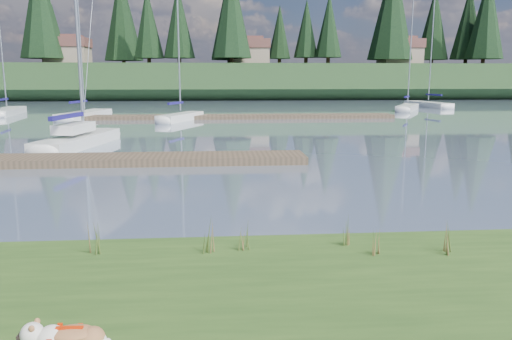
{
  "coord_description": "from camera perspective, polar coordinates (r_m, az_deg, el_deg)",
  "views": [
    {
      "loc": [
        0.48,
        -10.62,
        3.34
      ],
      "look_at": [
        1.3,
        -0.5,
        1.44
      ],
      "focal_mm": 35.0,
      "sensor_mm": 36.0,
      "label": 1
    }
  ],
  "objects": [
    {
      "name": "dock_near",
      "position": [
        20.38,
        -17.25,
        1.11
      ],
      "size": [
        16.0,
        2.0,
        0.3
      ],
      "primitive_type": "cube",
      "color": "#4C3D2C",
      "rests_on": "ground"
    },
    {
      "name": "sailboat_bg_4",
      "position": [
        53.55,
        17.0,
        6.92
      ],
      "size": [
        4.75,
        7.05,
        10.79
      ],
      "rotation": [
        0.0,
        0.0,
        1.07
      ],
      "color": "silver",
      "rests_on": "ground"
    },
    {
      "name": "sailboat_main",
      "position": [
        26.2,
        -19.12,
        3.63
      ],
      "size": [
        2.89,
        7.86,
        11.21
      ],
      "rotation": [
        0.0,
        0.0,
        1.39
      ],
      "color": "silver",
      "rests_on": "ground"
    },
    {
      "name": "conifer_7",
      "position": [
        92.0,
        23.1,
        15.31
      ],
      "size": [
        5.28,
        5.28,
        13.2
      ],
      "color": "#382619",
      "rests_on": "ridge"
    },
    {
      "name": "mud_lip",
      "position": [
        9.61,
        -7.29,
        -9.39
      ],
      "size": [
        60.0,
        0.5,
        0.14
      ],
      "primitive_type": "cube",
      "color": "#33281C",
      "rests_on": "ground"
    },
    {
      "name": "conifer_2",
      "position": [
        83.28,
        -23.45,
        16.8
      ],
      "size": [
        6.6,
        6.6,
        16.05
      ],
      "color": "#382619",
      "rests_on": "ridge"
    },
    {
      "name": "weed_2",
      "position": [
        9.13,
        10.29,
        -7.01
      ],
      "size": [
        0.17,
        0.14,
        0.61
      ],
      "color": "#475B23",
      "rests_on": "bank"
    },
    {
      "name": "sailboat_bg_1",
      "position": [
        43.88,
        -18.58,
        6.12
      ],
      "size": [
        3.12,
        8.52,
        12.42
      ],
      "rotation": [
        0.0,
        0.0,
        1.39
      ],
      "color": "silver",
      "rests_on": "ground"
    },
    {
      "name": "ground",
      "position": [
        40.76,
        -5.3,
        5.86
      ],
      "size": [
        200.0,
        200.0,
        0.0
      ],
      "primitive_type": "plane",
      "color": "slate",
      "rests_on": "ground"
    },
    {
      "name": "sailboat_bg_2",
      "position": [
        39.54,
        -8.25,
        6.13
      ],
      "size": [
        3.68,
        6.5,
        9.94
      ],
      "rotation": [
        0.0,
        0.0,
        1.18
      ],
      "color": "silver",
      "rests_on": "ground"
    },
    {
      "name": "weed_1",
      "position": [
        8.86,
        -1.29,
        -7.59
      ],
      "size": [
        0.17,
        0.14,
        0.54
      ],
      "color": "#475B23",
      "rests_on": "bank"
    },
    {
      "name": "house_2",
      "position": [
        85.01,
        16.12,
        12.88
      ],
      "size": [
        6.3,
        5.3,
        4.65
      ],
      "color": "gray",
      "rests_on": "ridge"
    },
    {
      "name": "house_1",
      "position": [
        81.91,
        -0.77,
        13.38
      ],
      "size": [
        6.3,
        5.3,
        4.65
      ],
      "color": "gray",
      "rests_on": "ridge"
    },
    {
      "name": "sailboat_bg_0",
      "position": [
        50.86,
        -26.36,
        6.11
      ],
      "size": [
        2.62,
        8.36,
        11.89
      ],
      "rotation": [
        0.0,
        0.0,
        1.7
      ],
      "color": "silver",
      "rests_on": "ground"
    },
    {
      "name": "weed_4",
      "position": [
        8.85,
        13.41,
        -8.13
      ],
      "size": [
        0.17,
        0.14,
        0.46
      ],
      "color": "#475B23",
      "rests_on": "bank"
    },
    {
      "name": "ridge",
      "position": [
        83.63,
        -5.02,
        9.99
      ],
      "size": [
        200.0,
        20.0,
        5.0
      ],
      "primitive_type": "cube",
      "color": "#1D351A",
      "rests_on": "ground"
    },
    {
      "name": "sailboat_bg_5",
      "position": [
        60.17,
        18.69,
        7.17
      ],
      "size": [
        2.97,
        8.36,
        11.7
      ],
      "rotation": [
        0.0,
        0.0,
        1.74
      ],
      "color": "silver",
      "rests_on": "ground"
    },
    {
      "name": "house_0",
      "position": [
        83.79,
        -20.7,
        12.66
      ],
      "size": [
        6.3,
        5.3,
        4.65
      ],
      "color": "gray",
      "rests_on": "ridge"
    },
    {
      "name": "weed_3",
      "position": [
        9.04,
        -18.05,
        -7.54
      ],
      "size": [
        0.17,
        0.14,
        0.62
      ],
      "color": "#475B23",
      "rests_on": "bank"
    },
    {
      "name": "dock_far",
      "position": [
        40.78,
        -2.48,
        6.11
      ],
      "size": [
        26.0,
        2.2,
        0.3
      ],
      "primitive_type": "cube",
      "color": "#4C3D2C",
      "rests_on": "ground"
    },
    {
      "name": "weed_0",
      "position": [
        8.67,
        -5.35,
        -7.67
      ],
      "size": [
        0.17,
        0.14,
        0.67
      ],
      "color": "#475B23",
      "rests_on": "bank"
    },
    {
      "name": "conifer_5",
      "position": [
        82.26,
        5.79,
        15.78
      ],
      "size": [
        3.96,
        3.96,
        10.35
      ],
      "color": "#382619",
      "rests_on": "ridge"
    },
    {
      "name": "conifer_4",
      "position": [
        77.28,
        -2.85,
        17.84
      ],
      "size": [
        6.16,
        6.16,
        15.1
      ],
      "color": "#382619",
      "rests_on": "ridge"
    },
    {
      "name": "conifer_6",
      "position": [
        83.98,
        15.28,
        17.54
      ],
      "size": [
        7.04,
        7.04,
        17.0
      ],
      "color": "#382619",
      "rests_on": "ridge"
    },
    {
      "name": "weed_5",
      "position": [
        9.23,
        21.08,
        -7.31
      ],
      "size": [
        0.17,
        0.14,
        0.63
      ],
      "color": "#475B23",
      "rests_on": "bank"
    },
    {
      "name": "conifer_3",
      "position": [
        83.71,
        -12.28,
        16.13
      ],
      "size": [
        4.84,
        4.84,
        12.25
      ],
      "color": "#382619",
      "rests_on": "ridge"
    }
  ]
}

